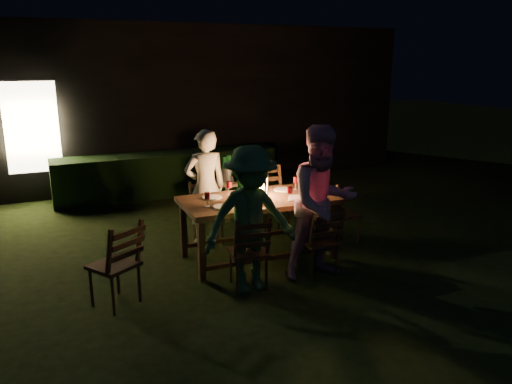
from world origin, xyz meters
name	(u,v)px	position (x,y,z in m)	size (l,w,h in m)	color
garden_envelope	(161,101)	(-0.01, 6.15, 1.58)	(40.00, 40.00, 3.20)	black
dining_table	(259,204)	(-0.22, 0.12, 0.73)	(1.96, 1.00, 0.81)	#4E2F1A
chair_near_left	(249,264)	(-0.69, -0.64, 0.28)	(0.46, 0.49, 0.91)	#4E2F1A
chair_near_right	(318,253)	(0.21, -0.65, 0.28)	(0.41, 0.44, 0.91)	#4E2F1A
chair_far_left	(208,225)	(-0.66, 0.90, 0.27)	(0.40, 0.43, 0.89)	#4E2F1A
chair_far_right	(272,214)	(0.34, 0.89, 0.31)	(0.47, 0.50, 1.02)	#4E2F1A
chair_end	(340,224)	(1.01, 0.11, 0.29)	(0.49, 0.46, 0.96)	#4E2F1A
chair_spare	(116,279)	(-2.12, -0.47, 0.29)	(0.62, 0.63, 0.97)	#4E2F1A
person_house_side	(205,187)	(-0.66, 0.95, 0.80)	(0.59, 0.38, 1.61)	beige
person_opp_right	(322,203)	(0.21, -0.70, 0.91)	(0.88, 0.69, 1.81)	#D693B9
person_opp_left	(251,220)	(-0.69, -0.69, 0.82)	(1.06, 0.61, 1.64)	#397242
lantern	(261,184)	(-0.17, 0.17, 0.97)	(0.16, 0.16, 0.35)	white
plate_far_left	(212,197)	(-0.77, 0.35, 0.82)	(0.25, 0.25, 0.01)	white
plate_near_left	(224,206)	(-0.78, -0.09, 0.82)	(0.25, 0.25, 0.01)	white
plate_far_right	(283,190)	(0.23, 0.34, 0.82)	(0.25, 0.25, 0.01)	white
plate_near_right	(298,198)	(0.22, -0.10, 0.82)	(0.25, 0.25, 0.01)	white
wineglass_a	(229,188)	(-0.52, 0.41, 0.90)	(0.06, 0.06, 0.18)	#59070F
wineglass_b	(207,199)	(-0.95, 0.01, 0.90)	(0.06, 0.06, 0.18)	#59070F
wineglass_c	(290,194)	(0.07, -0.16, 0.90)	(0.06, 0.06, 0.18)	#59070F
wineglass_d	(296,183)	(0.40, 0.30, 0.90)	(0.06, 0.06, 0.18)	#59070F
wineglass_e	(261,198)	(-0.33, -0.17, 0.90)	(0.06, 0.06, 0.18)	silver
bottle_table	(240,189)	(-0.47, 0.13, 0.95)	(0.07, 0.07, 0.28)	#0F471E
napkin_left	(258,205)	(-0.38, -0.19, 0.82)	(0.18, 0.14, 0.01)	red
napkin_right	(308,199)	(0.32, -0.18, 0.82)	(0.18, 0.14, 0.01)	red
phone	(220,209)	(-0.85, -0.17, 0.82)	(0.14, 0.07, 0.01)	black
side_table	(227,186)	(-0.08, 1.66, 0.60)	(0.50, 0.50, 0.68)	olive
ice_bucket	(227,174)	(-0.08, 1.66, 0.79)	(0.30, 0.30, 0.22)	#A5A8AD
bottle_bucket_a	(225,172)	(-0.13, 1.62, 0.84)	(0.07, 0.07, 0.32)	#0F471E
bottle_bucket_b	(229,170)	(-0.03, 1.70, 0.84)	(0.07, 0.07, 0.32)	#0F471E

